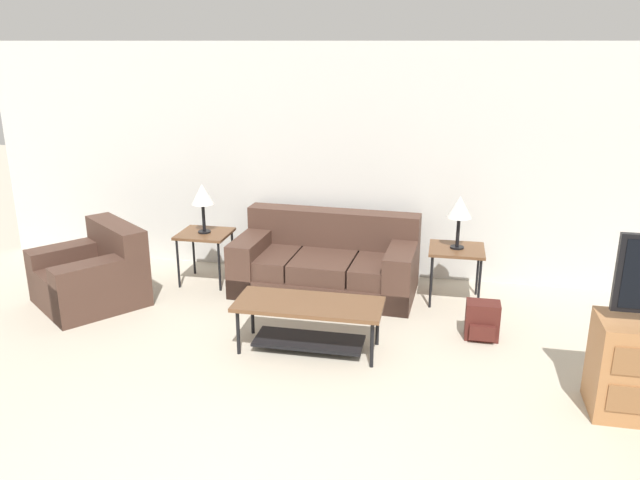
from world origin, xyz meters
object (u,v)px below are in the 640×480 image
object	(u,v)px
coffee_table	(309,315)
side_table_left	(205,237)
table_lamp_right	(460,209)
armchair	(93,276)
backpack	(482,321)
couch	(327,264)
table_lamp_left	(202,196)
side_table_right	(456,253)

from	to	relation	value
coffee_table	side_table_left	distance (m)	2.01
table_lamp_right	side_table_left	bearing A→B (deg)	180.00
armchair	side_table_left	size ratio (longest dim) A/B	2.29
table_lamp_right	backpack	size ratio (longest dim) A/B	1.56
coffee_table	table_lamp_right	world-z (taller)	table_lamp_right
side_table_left	backpack	world-z (taller)	side_table_left
side_table_left	backpack	bearing A→B (deg)	-15.54
couch	table_lamp_right	size ratio (longest dim) A/B	3.60
side_table_left	table_lamp_left	world-z (taller)	table_lamp_left
side_table_right	backpack	distance (m)	0.93
armchair	backpack	world-z (taller)	armchair
couch	side_table_left	world-z (taller)	couch
couch	side_table_left	size ratio (longest dim) A/B	3.37
armchair	side_table_left	xyz separation A→B (m)	(0.93, 0.77, 0.24)
side_table_right	table_lamp_right	xyz separation A→B (m)	(0.00, 0.00, 0.47)
table_lamp_left	table_lamp_right	distance (m)	2.73
coffee_table	side_table_left	world-z (taller)	side_table_left
side_table_left	backpack	xyz separation A→B (m)	(2.98, -0.83, -0.35)
side_table_left	side_table_right	size ratio (longest dim) A/B	1.00
table_lamp_left	armchair	bearing A→B (deg)	-140.26
side_table_left	table_lamp_right	distance (m)	2.77
armchair	table_lamp_right	bearing A→B (deg)	11.94
side_table_right	backpack	bearing A→B (deg)	-73.32
couch	table_lamp_right	xyz separation A→B (m)	(1.36, -0.04, 0.71)
coffee_table	side_table_right	xyz separation A→B (m)	(1.25, 1.35, 0.19)
couch	side_table_left	xyz separation A→B (m)	(-1.37, -0.04, 0.23)
coffee_table	side_table_right	world-z (taller)	side_table_right
side_table_left	side_table_right	bearing A→B (deg)	0.00
couch	armchair	distance (m)	2.44
coffee_table	couch	bearing A→B (deg)	94.56
table_lamp_right	armchair	bearing A→B (deg)	-168.06
table_lamp_right	backpack	bearing A→B (deg)	-73.32
backpack	table_lamp_right	bearing A→B (deg)	106.68
side_table_left	armchair	bearing A→B (deg)	-140.26
table_lamp_right	backpack	xyz separation A→B (m)	(0.25, -0.83, -0.83)
couch	table_lamp_right	bearing A→B (deg)	-1.57
table_lamp_right	backpack	world-z (taller)	table_lamp_right
armchair	coffee_table	bearing A→B (deg)	-13.48
backpack	coffee_table	bearing A→B (deg)	-160.74
couch	side_table_right	bearing A→B (deg)	-1.57
coffee_table	side_table_right	distance (m)	1.85
couch	side_table_left	distance (m)	1.39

